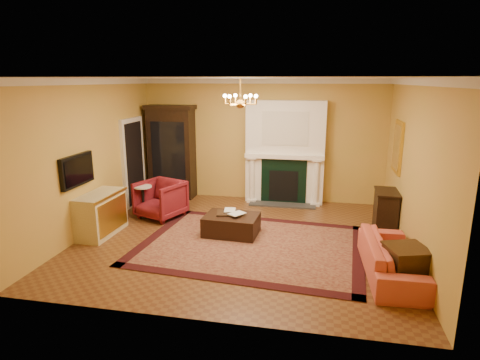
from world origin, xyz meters
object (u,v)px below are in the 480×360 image
(wingback_armchair, at_px, (160,198))
(pedestal_table, at_px, (143,199))
(end_table, at_px, (405,268))
(coral_sofa, at_px, (392,252))
(commode, at_px, (101,214))
(console_table, at_px, (385,211))
(china_cabinet, at_px, (172,154))
(leather_ottoman, at_px, (231,225))

(wingback_armchair, relative_size, pedestal_table, 1.27)
(end_table, bearing_deg, coral_sofa, 109.49)
(pedestal_table, relative_size, coral_sofa, 0.37)
(wingback_armchair, xyz_separation_m, pedestal_table, (-0.37, -0.08, -0.04))
(wingback_armchair, bearing_deg, end_table, -4.16)
(pedestal_table, bearing_deg, wingback_armchair, 11.52)
(commode, relative_size, console_table, 1.41)
(commode, xyz_separation_m, coral_sofa, (5.32, -0.68, -0.04))
(china_cabinet, bearing_deg, commode, -98.24)
(china_cabinet, distance_m, wingback_armchair, 1.78)
(pedestal_table, bearing_deg, commode, -109.58)
(pedestal_table, bearing_deg, end_table, -23.10)
(end_table, xyz_separation_m, leather_ottoman, (-2.93, 1.52, -0.09))
(wingback_armchair, height_order, console_table, wingback_armchair)
(china_cabinet, xyz_separation_m, commode, (-0.46, -2.79, -0.71))
(pedestal_table, relative_size, console_table, 0.90)
(wingback_armchair, xyz_separation_m, end_table, (4.69, -2.23, -0.15))
(wingback_armchair, bearing_deg, coral_sofa, -0.90)
(commode, xyz_separation_m, end_table, (5.45, -1.05, -0.12))
(china_cabinet, height_order, pedestal_table, china_cabinet)
(coral_sofa, bearing_deg, china_cabinet, 52.32)
(china_cabinet, distance_m, commode, 2.92)
(pedestal_table, relative_size, leather_ottoman, 0.70)
(pedestal_table, distance_m, end_table, 5.50)
(wingback_armchair, distance_m, commode, 1.41)
(wingback_armchair, relative_size, commode, 0.81)
(coral_sofa, bearing_deg, pedestal_table, 67.96)
(coral_sofa, relative_size, end_table, 3.23)
(wingback_armchair, distance_m, pedestal_table, 0.38)
(end_table, distance_m, console_table, 2.36)
(wingback_armchair, relative_size, coral_sofa, 0.47)
(china_cabinet, xyz_separation_m, pedestal_table, (-0.06, -1.69, -0.71))
(wingback_armchair, distance_m, end_table, 5.19)
(coral_sofa, bearing_deg, end_table, -162.63)
(end_table, relative_size, console_table, 0.76)
(pedestal_table, bearing_deg, leather_ottoman, -16.55)
(console_table, bearing_deg, wingback_armchair, -176.54)
(china_cabinet, height_order, console_table, china_cabinet)
(commode, bearing_deg, leather_ottoman, 12.34)
(commode, bearing_deg, china_cabinet, 82.45)
(commode, xyz_separation_m, console_table, (5.51, 1.31, -0.02))
(console_table, bearing_deg, pedestal_table, -175.81)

